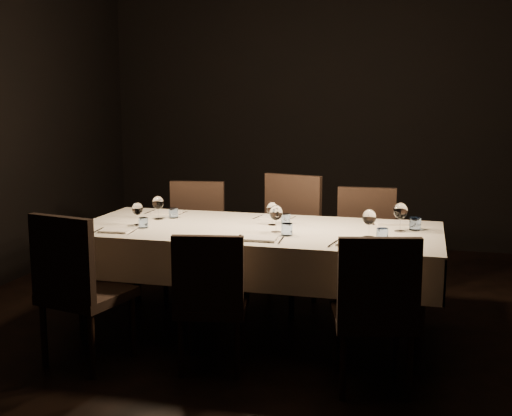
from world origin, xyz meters
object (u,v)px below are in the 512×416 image
(chair_near_left, at_px, (77,284))
(chair_far_left, at_px, (195,234))
(chair_near_right, at_px, (375,306))
(chair_far_center, at_px, (285,234))
(dining_table, at_px, (256,238))
(chair_near_center, at_px, (210,295))
(chair_far_right, at_px, (365,244))

(chair_near_left, xyz_separation_m, chair_far_left, (0.18, 1.58, -0.00))
(chair_near_right, relative_size, chair_far_center, 0.89)
(chair_near_left, distance_m, chair_near_right, 1.79)
(chair_near_left, xyz_separation_m, chair_far_center, (0.95, 1.59, 0.03))
(dining_table, xyz_separation_m, chair_far_center, (0.05, 0.74, -0.12))
(chair_near_right, bearing_deg, chair_near_left, -10.40)
(chair_near_left, xyz_separation_m, chair_near_right, (1.79, 0.09, -0.02))
(chair_near_center, xyz_separation_m, chair_near_right, (0.97, -0.03, 0.02))
(chair_near_left, xyz_separation_m, chair_near_center, (0.81, 0.13, -0.05))
(chair_near_right, bearing_deg, chair_far_center, -74.33)
(chair_near_left, height_order, chair_far_center, chair_far_center)
(chair_near_right, bearing_deg, chair_far_right, -96.07)
(chair_near_left, height_order, chair_near_right, chair_near_left)
(chair_far_center, xyz_separation_m, chair_far_right, (0.64, -0.01, -0.04))
(chair_near_center, bearing_deg, chair_far_right, -128.67)
(dining_table, height_order, chair_far_left, chair_far_left)
(dining_table, relative_size, chair_far_left, 2.63)
(chair_far_left, relative_size, chair_far_center, 0.92)
(dining_table, distance_m, chair_near_left, 1.25)
(chair_near_left, distance_m, chair_far_left, 1.60)
(chair_near_center, bearing_deg, chair_near_right, 167.49)
(dining_table, distance_m, chair_far_right, 1.02)
(dining_table, height_order, chair_far_right, chair_far_right)
(chair_near_center, bearing_deg, chair_near_left, -1.44)
(dining_table, height_order, chair_far_center, chair_far_center)
(chair_near_center, xyz_separation_m, chair_far_left, (-0.63, 1.46, 0.04))
(chair_near_left, bearing_deg, chair_near_right, -164.43)
(chair_near_center, distance_m, chair_far_right, 1.65)
(dining_table, xyz_separation_m, chair_near_center, (-0.09, -0.72, -0.20))
(dining_table, distance_m, chair_near_right, 1.18)
(chair_near_left, bearing_deg, dining_table, -124.17)
(chair_near_right, bearing_deg, chair_far_left, -56.31)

